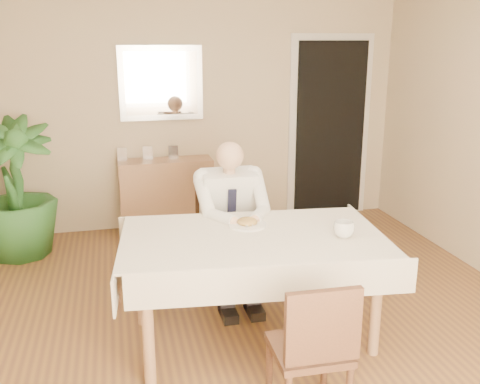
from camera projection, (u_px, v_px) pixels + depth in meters
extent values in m
plane|color=brown|center=(252.00, 338.00, 3.68)|extent=(5.00, 5.00, 0.00)
cube|color=#C5B08A|center=(193.00, 106.00, 5.67)|extent=(4.50, 0.02, 2.60)
cube|color=silver|center=(329.00, 129.00, 6.08)|extent=(0.96, 0.03, 2.10)
cube|color=black|center=(330.00, 130.00, 6.05)|extent=(0.80, 0.05, 1.95)
cube|color=silver|center=(161.00, 83.00, 5.50)|extent=(0.86, 0.03, 0.76)
cube|color=white|center=(161.00, 83.00, 5.48)|extent=(0.74, 0.02, 0.64)
cube|color=#926949|center=(253.00, 240.00, 3.49)|extent=(1.68, 1.06, 0.04)
cube|color=beige|center=(253.00, 236.00, 3.48)|extent=(1.79, 1.17, 0.01)
cube|color=beige|center=(275.00, 284.00, 3.04)|extent=(1.69, 0.19, 0.22)
cube|color=beige|center=(236.00, 226.00, 3.98)|extent=(1.69, 0.19, 0.22)
cube|color=beige|center=(121.00, 263.00, 3.32)|extent=(0.11, 1.00, 0.22)
cube|color=beige|center=(371.00, 240.00, 3.70)|extent=(0.11, 1.00, 0.22)
cylinder|color=#926949|center=(148.00, 333.00, 3.08)|extent=(0.07, 0.07, 0.70)
cylinder|color=#926949|center=(376.00, 305.00, 3.40)|extent=(0.07, 0.07, 0.70)
cylinder|color=#926949|center=(141.00, 279.00, 3.78)|extent=(0.07, 0.07, 0.70)
cylinder|color=#926949|center=(331.00, 260.00, 4.10)|extent=(0.07, 0.07, 0.70)
cube|color=#462817|center=(227.00, 236.00, 4.31)|extent=(0.48, 0.48, 0.04)
cube|color=#462817|center=(222.00, 198.00, 4.43)|extent=(0.45, 0.07, 0.45)
cylinder|color=#462817|center=(209.00, 275.00, 4.15)|extent=(0.04, 0.04, 0.44)
cylinder|color=#462817|center=(256.00, 270.00, 4.24)|extent=(0.04, 0.04, 0.44)
cylinder|color=#462817|center=(201.00, 256.00, 4.51)|extent=(0.04, 0.04, 0.44)
cylinder|color=#462817|center=(245.00, 252.00, 4.60)|extent=(0.04, 0.04, 0.44)
cube|color=#462817|center=(309.00, 349.00, 2.84)|extent=(0.40, 0.40, 0.04)
cube|color=#462817|center=(323.00, 327.00, 2.61)|extent=(0.39, 0.05, 0.39)
cylinder|color=#462817|center=(269.00, 369.00, 3.01)|extent=(0.04, 0.04, 0.38)
cylinder|color=#462817|center=(325.00, 361.00, 3.09)|extent=(0.04, 0.04, 0.38)
cube|color=white|center=(228.00, 202.00, 4.19)|extent=(0.42, 0.31, 0.55)
cube|color=black|center=(232.00, 211.00, 4.08)|extent=(0.07, 0.08, 0.36)
cylinder|color=tan|center=(229.00, 168.00, 4.07)|extent=(0.09, 0.09, 0.08)
sphere|color=tan|center=(230.00, 156.00, 4.02)|extent=(0.21, 0.21, 0.21)
cube|color=black|center=(221.00, 240.00, 4.05)|extent=(0.13, 0.42, 0.13)
cube|color=black|center=(247.00, 238.00, 4.09)|extent=(0.13, 0.42, 0.13)
cube|color=black|center=(226.00, 286.00, 3.96)|extent=(0.11, 0.12, 0.45)
cube|color=black|center=(252.00, 283.00, 4.00)|extent=(0.11, 0.12, 0.45)
cube|color=black|center=(228.00, 313.00, 3.95)|extent=(0.11, 0.26, 0.07)
cube|color=black|center=(254.00, 309.00, 4.00)|extent=(0.11, 0.26, 0.07)
cylinder|color=white|center=(247.00, 225.00, 3.66)|extent=(0.26, 0.26, 0.02)
ellipsoid|color=brown|center=(247.00, 222.00, 3.65)|extent=(0.14, 0.14, 0.06)
cylinder|color=silver|center=(255.00, 225.00, 3.60)|extent=(0.01, 0.13, 0.01)
cylinder|color=silver|center=(244.00, 226.00, 3.59)|extent=(0.01, 0.13, 0.01)
imported|color=white|center=(344.00, 229.00, 3.43)|extent=(0.14, 0.14, 0.11)
cube|color=#926949|center=(167.00, 195.00, 5.67)|extent=(0.97, 0.34, 0.78)
cube|color=silver|center=(122.00, 154.00, 5.51)|extent=(0.10, 0.02, 0.14)
cube|color=silver|center=(148.00, 153.00, 5.58)|extent=(0.10, 0.02, 0.14)
cube|color=silver|center=(173.00, 152.00, 5.60)|extent=(0.10, 0.02, 0.14)
imported|color=#265923|center=(15.00, 189.00, 4.94)|extent=(0.84, 0.84, 1.31)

